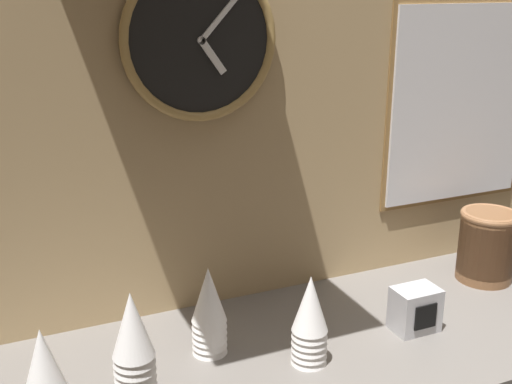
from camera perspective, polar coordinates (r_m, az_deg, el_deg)
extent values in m
cube|color=slate|center=(1.44, 5.92, -13.49)|extent=(1.60, 0.56, 0.04)
cube|color=tan|center=(1.48, 1.51, 10.07)|extent=(1.60, 0.03, 1.05)
cone|color=white|center=(1.32, 4.77, -12.68)|extent=(0.07, 0.07, 0.12)
cone|color=white|center=(1.31, 4.78, -12.12)|extent=(0.07, 0.07, 0.12)
cone|color=white|center=(1.30, 4.80, -11.56)|extent=(0.07, 0.07, 0.12)
cone|color=white|center=(1.30, 4.82, -11.00)|extent=(0.07, 0.07, 0.12)
cone|color=white|center=(1.29, 4.84, -10.43)|extent=(0.07, 0.07, 0.12)
cone|color=white|center=(1.28, 4.85, -9.85)|extent=(0.07, 0.07, 0.12)
cone|color=white|center=(1.35, -4.16, -11.86)|extent=(0.07, 0.07, 0.12)
cone|color=white|center=(1.34, -4.18, -11.31)|extent=(0.07, 0.07, 0.12)
cone|color=white|center=(1.34, -4.19, -10.76)|extent=(0.07, 0.07, 0.12)
cone|color=white|center=(1.33, -4.21, -10.20)|extent=(0.07, 0.07, 0.12)
cone|color=white|center=(1.32, -4.22, -9.64)|extent=(0.07, 0.07, 0.12)
cone|color=white|center=(1.31, -4.24, -9.07)|extent=(0.07, 0.07, 0.12)
cone|color=white|center=(1.16, -10.66, -15.91)|extent=(0.07, 0.07, 0.12)
cone|color=white|center=(1.15, -10.70, -15.30)|extent=(0.07, 0.07, 0.12)
cone|color=white|center=(1.15, -10.75, -14.69)|extent=(0.07, 0.07, 0.12)
cone|color=white|center=(1.14, -10.79, -14.07)|extent=(0.07, 0.07, 0.12)
cone|color=white|center=(1.13, -10.84, -13.43)|extent=(0.07, 0.07, 0.12)
cone|color=white|center=(1.12, -10.88, -12.79)|extent=(0.07, 0.07, 0.12)
cone|color=white|center=(1.12, -10.93, -12.14)|extent=(0.07, 0.07, 0.12)
cone|color=white|center=(1.11, -10.98, -11.48)|extent=(0.07, 0.07, 0.12)
cone|color=white|center=(1.16, -18.19, -15.93)|extent=(0.07, 0.07, 0.12)
cone|color=white|center=(1.15, -18.26, -15.32)|extent=(0.07, 0.07, 0.12)
cone|color=white|center=(1.14, -18.34, -14.70)|extent=(0.07, 0.07, 0.12)
cone|color=white|center=(1.13, -18.42, -14.07)|extent=(0.07, 0.07, 0.12)
cylinder|color=brown|center=(1.77, 19.57, -6.56)|extent=(0.14, 0.14, 0.05)
cylinder|color=brown|center=(1.76, 19.65, -5.89)|extent=(0.14, 0.14, 0.05)
cylinder|color=brown|center=(1.75, 19.73, -5.22)|extent=(0.14, 0.14, 0.05)
cylinder|color=brown|center=(1.74, 19.81, -4.54)|extent=(0.14, 0.14, 0.05)
cylinder|color=brown|center=(1.74, 19.89, -3.86)|extent=(0.14, 0.14, 0.05)
cylinder|color=brown|center=(1.73, 19.97, -3.16)|extent=(0.14, 0.14, 0.05)
cylinder|color=brown|center=(1.72, 20.05, -2.47)|extent=(0.14, 0.14, 0.05)
torus|color=#946542|center=(1.71, 20.11, -1.94)|extent=(0.15, 0.15, 0.02)
cylinder|color=black|center=(1.37, -5.05, 13.32)|extent=(0.33, 0.02, 0.33)
torus|color=#AD894C|center=(1.37, -4.94, 13.30)|extent=(0.34, 0.02, 0.34)
cube|color=white|center=(1.37, -3.87, 11.91)|extent=(0.06, 0.01, 0.08)
cube|color=white|center=(1.37, -3.11, 15.36)|extent=(0.10, 0.01, 0.10)
cylinder|color=white|center=(1.36, -4.87, 13.28)|extent=(0.02, 0.01, 0.02)
cube|color=olive|center=(1.76, 17.53, 7.45)|extent=(0.44, 0.01, 0.53)
cube|color=white|center=(1.76, 17.62, 7.42)|extent=(0.42, 0.01, 0.50)
cube|color=#B7B7BC|center=(1.47, 13.96, -10.07)|extent=(0.10, 0.07, 0.10)
cube|color=black|center=(1.45, 14.85, -10.68)|extent=(0.05, 0.00, 0.06)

